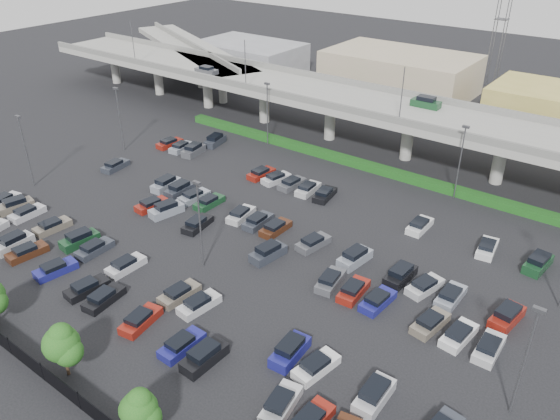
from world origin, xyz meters
name	(u,v)px	position (x,y,z in m)	size (l,w,h in m)	color
ground	(250,235)	(0.00, 0.00, 0.00)	(280.00, 280.00, 0.00)	black
overpass	(379,109)	(-0.17, 32.01, 6.97)	(150.00, 13.00, 15.80)	gray
on_ramp	(191,51)	(-52.10, 43.05, 6.86)	(50.93, 30.13, 8.80)	gray
hedge	(355,162)	(0.00, 25.00, 0.55)	(66.00, 1.60, 1.10)	#164012
fence	(36,367)	(-0.05, -28.00, 0.90)	(70.00, 0.10, 2.00)	black
tree_row	(50,337)	(0.70, -26.53, 3.52)	(65.07, 3.66, 5.94)	#332316
parked_cars	(227,248)	(0.36, -4.47, 0.60)	(63.14, 41.67, 1.67)	white
light_poles	(233,173)	(-4.13, 2.00, 6.24)	(66.90, 48.38, 10.30)	#49494E
distant_buildings	(515,97)	(12.38, 61.81, 3.74)	(138.00, 24.00, 9.00)	gray
comm_tower	(503,16)	(4.00, 74.00, 15.61)	(2.40, 2.40, 30.00)	#49494E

